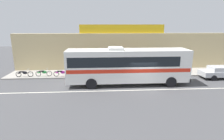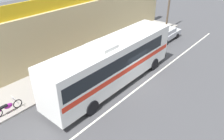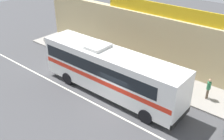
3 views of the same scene
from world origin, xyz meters
name	(u,v)px [view 1 (image 1 of 3)]	position (x,y,z in m)	size (l,w,h in m)	color
ground_plane	(142,87)	(0.00, 0.00, 0.00)	(70.00, 70.00, 0.00)	#444447
sidewalk_slab	(133,73)	(0.00, 5.20, 0.07)	(30.00, 3.60, 0.14)	gray
storefront_facade	(130,52)	(0.00, 7.35, 2.40)	(30.00, 0.70, 4.80)	tan
storefront_billboard	(122,29)	(-1.14, 7.35, 5.35)	(10.95, 0.12, 1.10)	gold
road_center_stripe	(144,90)	(0.00, -0.80, 0.00)	(30.00, 0.14, 0.01)	silver
intercity_bus	(127,64)	(-1.41, 1.04, 2.07)	(11.99, 2.68, 3.78)	white
parked_car	(221,72)	(9.45, 2.40, 0.74)	(4.57, 1.89, 1.37)	#B7BABF
motorcycle_orange	(24,73)	(-12.63, 3.94, 0.57)	(1.93, 0.56, 0.94)	black
motorcycle_black	(62,73)	(-8.43, 3.89, 0.57)	(1.95, 0.56, 0.94)	black
motorcycle_green	(44,73)	(-10.53, 4.08, 0.57)	(1.85, 0.56, 0.94)	black
pedestrian_far_left	(172,64)	(4.81, 5.02, 1.10)	(0.30, 0.48, 1.65)	brown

